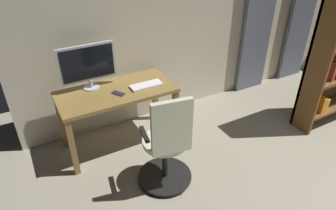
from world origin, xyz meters
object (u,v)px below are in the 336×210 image
(office_chair, at_px, (167,147))
(cell_phone_by_monitor, at_px, (118,93))
(desk, at_px, (117,99))
(computer_monitor, at_px, (88,64))
(computer_keyboard, at_px, (146,85))
(bookshelf, at_px, (336,59))

(office_chair, height_order, cell_phone_by_monitor, office_chair)
(desk, bearing_deg, computer_monitor, -40.49)
(desk, bearing_deg, office_chair, 101.24)
(computer_monitor, distance_m, computer_keyboard, 0.67)
(office_chair, relative_size, computer_keyboard, 2.93)
(office_chair, height_order, bookshelf, bookshelf)
(computer_monitor, distance_m, cell_phone_by_monitor, 0.45)
(cell_phone_by_monitor, height_order, bookshelf, bookshelf)
(cell_phone_by_monitor, bearing_deg, office_chair, 71.99)
(office_chair, relative_size, computer_monitor, 1.75)
(office_chair, bearing_deg, desk, 110.72)
(bookshelf, bearing_deg, computer_monitor, -19.69)
(office_chair, relative_size, cell_phone_by_monitor, 7.46)
(desk, distance_m, computer_monitor, 0.49)
(desk, xyz_separation_m, office_chair, (-0.17, 0.87, -0.14))
(computer_keyboard, xyz_separation_m, bookshelf, (-2.23, 0.73, 0.13))
(computer_keyboard, bearing_deg, desk, -12.79)
(computer_monitor, height_order, cell_phone_by_monitor, computer_monitor)
(desk, xyz_separation_m, cell_phone_by_monitor, (0.01, 0.09, 0.11))
(computer_monitor, bearing_deg, bookshelf, 160.31)
(desk, height_order, office_chair, office_chair)
(office_chair, height_order, computer_keyboard, office_chair)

